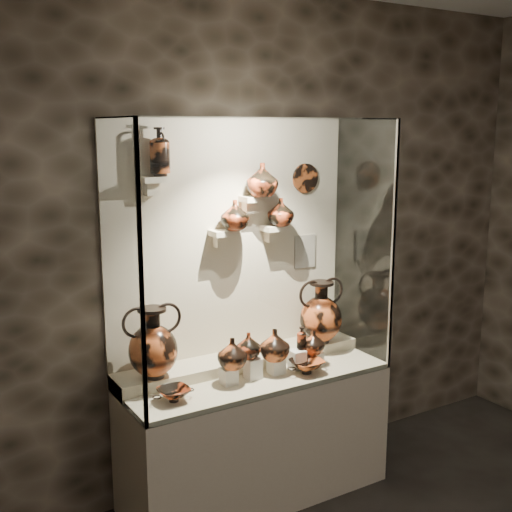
{
  "coord_description": "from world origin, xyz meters",
  "views": [
    {
      "loc": [
        -1.96,
        -1.06,
        2.34
      ],
      "look_at": [
        0.04,
        2.24,
        1.57
      ],
      "focal_mm": 45.0,
      "sensor_mm": 36.0,
      "label": 1
    }
  ],
  "objects": [
    {
      "name": "wall_back",
      "position": [
        0.0,
        2.5,
        1.6
      ],
      "size": [
        5.0,
        0.02,
        3.2
      ],
      "primitive_type": "cube",
      "color": "#2B231A",
      "rests_on": "ground"
    },
    {
      "name": "plinth",
      "position": [
        0.0,
        2.18,
        0.4
      ],
      "size": [
        1.7,
        0.6,
        0.8
      ],
      "primitive_type": "cube",
      "color": "beige",
      "rests_on": "floor"
    },
    {
      "name": "front_tier",
      "position": [
        0.0,
        2.18,
        0.82
      ],
      "size": [
        1.68,
        0.58,
        0.03
      ],
      "primitive_type": "cube",
      "color": "#B9AD90",
      "rests_on": "plinth"
    },
    {
      "name": "rear_tier",
      "position": [
        0.0,
        2.35,
        0.85
      ],
      "size": [
        1.7,
        0.25,
        0.1
      ],
      "primitive_type": "cube",
      "color": "#B9AD90",
      "rests_on": "plinth"
    },
    {
      "name": "back_panel",
      "position": [
        0.0,
        2.5,
        1.6
      ],
      "size": [
        1.7,
        0.03,
        1.6
      ],
      "primitive_type": "cube",
      "color": "beige",
      "rests_on": "plinth"
    },
    {
      "name": "glass_front",
      "position": [
        0.0,
        1.88,
        1.6
      ],
      "size": [
        1.7,
        0.01,
        1.6
      ],
      "primitive_type": "cube",
      "color": "white",
      "rests_on": "plinth"
    },
    {
      "name": "glass_left",
      "position": [
        -0.85,
        2.18,
        1.6
      ],
      "size": [
        0.01,
        0.6,
        1.6
      ],
      "primitive_type": "cube",
      "color": "white",
      "rests_on": "plinth"
    },
    {
      "name": "glass_right",
      "position": [
        0.85,
        2.18,
        1.6
      ],
      "size": [
        0.01,
        0.6,
        1.6
      ],
      "primitive_type": "cube",
      "color": "white",
      "rests_on": "plinth"
    },
    {
      "name": "glass_top",
      "position": [
        0.0,
        2.18,
        2.4
      ],
      "size": [
        1.7,
        0.6,
        0.01
      ],
      "primitive_type": "cube",
      "color": "white",
      "rests_on": "back_panel"
    },
    {
      "name": "frame_post_left",
      "position": [
        -0.84,
        1.89,
        1.6
      ],
      "size": [
        0.02,
        0.02,
        1.6
      ],
      "primitive_type": "cube",
      "color": "gray",
      "rests_on": "plinth"
    },
    {
      "name": "frame_post_right",
      "position": [
        0.84,
        1.89,
        1.6
      ],
      "size": [
        0.02,
        0.02,
        1.6
      ],
      "primitive_type": "cube",
      "color": "gray",
      "rests_on": "plinth"
    },
    {
      "name": "pedestal_a",
      "position": [
        -0.22,
        2.13,
        0.88
      ],
      "size": [
        0.09,
        0.09,
        0.1
      ],
      "primitive_type": "cube",
      "color": "silver",
      "rests_on": "front_tier"
    },
    {
      "name": "pedestal_b",
      "position": [
        -0.05,
        2.13,
        0.9
      ],
      "size": [
        0.09,
        0.09,
        0.13
      ],
      "primitive_type": "cube",
      "color": "silver",
      "rests_on": "front_tier"
    },
    {
      "name": "pedestal_c",
      "position": [
        0.12,
        2.13,
        0.88
      ],
      "size": [
        0.09,
        0.09,
        0.09
      ],
      "primitive_type": "cube",
      "color": "silver",
      "rests_on": "front_tier"
    },
    {
      "name": "pedestal_d",
      "position": [
        0.28,
        2.13,
        0.89
      ],
      "size": [
        0.09,
        0.09,
        0.12
      ],
      "primitive_type": "cube",
      "color": "silver",
      "rests_on": "front_tier"
    },
    {
      "name": "pedestal_e",
      "position": [
        0.42,
        2.13,
        0.87
      ],
      "size": [
        0.09,
        0.09,
        0.08
      ],
      "primitive_type": "cube",
      "color": "silver",
      "rests_on": "front_tier"
    },
    {
      "name": "bracket_ul",
      "position": [
        -0.55,
        2.42,
        2.05
      ],
      "size": [
        0.14,
        0.12,
        0.04
      ],
      "primitive_type": "cube",
      "color": "beige",
      "rests_on": "back_panel"
    },
    {
      "name": "bracket_ca",
      "position": [
        -0.1,
        2.42,
        1.7
      ],
      "size": [
        0.14,
        0.12,
        0.04
      ],
      "primitive_type": "cube",
      "color": "beige",
      "rests_on": "back_panel"
    },
    {
      "name": "bracket_cb",
      "position": [
        0.1,
        2.42,
        1.9
      ],
      "size": [
        0.1,
        0.12,
        0.04
      ],
      "primitive_type": "cube",
      "color": "beige",
      "rests_on": "back_panel"
    },
    {
      "name": "bracket_cc",
      "position": [
        0.28,
        2.42,
        1.7
      ],
      "size": [
        0.14,
        0.12,
        0.04
      ],
      "primitive_type": "cube",
      "color": "beige",
      "rests_on": "back_panel"
    },
    {
      "name": "amphora_left",
      "position": [
        -0.63,
        2.3,
        1.11
      ],
      "size": [
        0.38,
        0.38,
        0.43
      ],
      "primitive_type": null,
      "rotation": [
        0.0,
        0.0,
        0.11
      ],
      "color": "#BB5123",
      "rests_on": "rear_tier"
    },
    {
      "name": "amphora_right",
      "position": [
        0.59,
        2.3,
        1.12
      ],
      "size": [
        0.43,
        0.43,
        0.43
      ],
      "primitive_type": null,
      "rotation": [
        0.0,
        0.0,
        -0.29
      ],
      "color": "#BB5123",
      "rests_on": "rear_tier"
    },
    {
      "name": "jug_a",
      "position": [
        -0.2,
        2.11,
        1.02
      ],
      "size": [
        0.21,
        0.21,
        0.19
      ],
      "primitive_type": "imported",
      "rotation": [
        0.0,
        0.0,
        0.17
      ],
      "color": "#BB5123",
      "rests_on": "pedestal_a"
    },
    {
      "name": "jug_b",
      "position": [
        -0.07,
        2.15,
        1.04
      ],
      "size": [
        0.17,
        0.17,
        0.16
      ],
      "primitive_type": "imported",
      "rotation": [
        0.0,
        0.0,
        -0.13
      ],
      "color": "#96371A",
      "rests_on": "pedestal_b"
    },
    {
      "name": "jug_c",
      "position": [
        0.1,
        2.12,
        1.02
      ],
      "size": [
        0.19,
        0.19,
        0.2
      ],
      "primitive_type": "imported",
      "rotation": [
        0.0,
        0.0,
        -0.01
      ],
      "color": "#BB5123",
      "rests_on": "pedestal_c"
    },
    {
      "name": "jug_e",
      "position": [
        0.4,
        2.11,
        0.99
      ],
      "size": [
        0.18,
        0.18,
        0.15
      ],
      "primitive_type": "imported",
      "rotation": [
        0.0,
        0.0,
        -0.28
      ],
      "color": "#BB5123",
      "rests_on": "pedestal_e"
    },
    {
      "name": "lekythos_small",
      "position": [
        0.31,
        2.13,
        1.03
      ],
      "size": [
        0.09,
        0.09,
        0.17
      ],
      "primitive_type": null,
      "rotation": [
        0.0,
        0.0,
        0.33
      ],
      "color": "#96371A",
      "rests_on": "pedestal_d"
    },
    {
      "name": "kylix_left",
      "position": [
        -0.6,
        2.07,
        0.88
      ],
      "size": [
        0.28,
        0.25,
        0.09
      ],
      "primitive_type": null,
      "rotation": [
        0.0,
        0.0,
        -0.25
      ],
      "color": "#96371A",
      "rests_on": "front_tier"
    },
    {
      "name": "kylix_right",
      "position": [
        0.28,
        2.03,
        0.88
      ],
      "size": [
        0.29,
        0.25,
        0.11
      ],
      "primitive_type": null,
      "rotation": [
        0.0,
        0.0,
        0.1
      ],
      "color": "#BB5123",
      "rests_on": "front_tier"
    },
    {
      "name": "lekythos_tall",
      "position": [
        -0.51,
        2.41,
        2.23
      ],
      "size": [
        0.16,
        0.16,
        0.32
      ],
      "primitive_type": null,
      "rotation": [
        0.0,
        0.0,
        0.28
      ],
      "color": "#BB5123",
      "rests_on": "bracket_ul"
    },
    {
      "name": "ovoid_vase_a",
      "position": [
        -0.03,
        2.38,
        1.81
      ],
      "size": [
        0.21,
        0.21,
        0.19
      ],
      "primitive_type": "imported",
      "rotation": [
        0.0,
        0.0,
        0.19
      ],
      "color": "#96371A",
      "rests_on": "bracket_ca"
    },
    {
      "name": "ovoid_vase_b",
      "position": [
        0.16,
        2.37,
        2.02
      ],
      "size": [
        0.26,
        0.26,
        0.21
      ],
      "primitive_type": "imported",
      "rotation": [
        0.0,
        0.0,
        -0.38
      ],
      "color": "#96371A",
      "rests_on": "bracket_cb"
    },
    {
      "name": "ovoid_vase_c",
      "position": [
        0.31,
        2.38,
        1.81
      ],
      "size": [
        0.23,
        0.23,
        0.18
      ],
      "primitive_type": "imported",
      "rotation": [
        0.0,
        0.0,
        0.38
      ],
      "color": "#96371A",
      "rests_on": "bracket_cc"
    },
    {
      "name": "wall_plate",
      "position": [
        0.56,
        2.47,
        2.01
      ],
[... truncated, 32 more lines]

